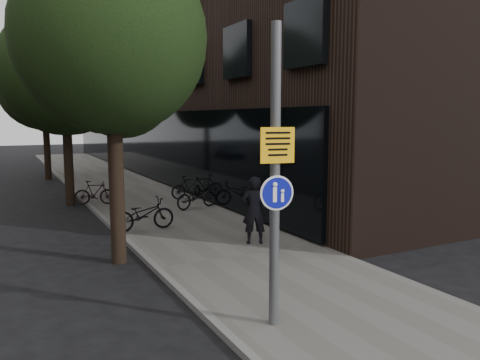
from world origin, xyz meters
TOP-DOWN VIEW (x-y plane):
  - ground at (0.00, 0.00)m, footprint 120.00×120.00m
  - sidewalk at (0.25, 10.00)m, footprint 4.50×60.00m
  - curb_edge at (-2.00, 10.00)m, footprint 0.15×60.00m
  - building_right_dark_brick at (8.50, 22.00)m, footprint 12.00×40.00m
  - street_tree_near at (-2.53, 4.64)m, footprint 4.40×4.40m
  - street_tree_mid at (-2.53, 13.14)m, footprint 5.00×5.00m
  - street_tree_far at (-2.53, 22.14)m, footprint 5.00×5.00m
  - signpost at (-1.18, -0.35)m, footprint 0.56×0.16m
  - pedestrian at (0.96, 4.15)m, footprint 0.79×0.66m
  - parked_bike_facade_near at (1.46, 9.50)m, footprint 1.90×1.07m
  - parked_bike_facade_far at (2.00, 11.61)m, footprint 1.67×0.54m
  - parked_bike_curb_near at (-1.28, 6.99)m, footprint 1.89×0.69m
  - parked_bike_curb_far at (-1.80, 12.04)m, footprint 1.62×0.93m

SIDE VIEW (x-z plane):
  - ground at x=0.00m, z-range 0.00..0.00m
  - sidewalk at x=0.25m, z-range 0.00..0.12m
  - curb_edge at x=-2.00m, z-range 0.00..0.13m
  - parked_bike_curb_far at x=-1.80m, z-range 0.12..1.06m
  - parked_bike_facade_near at x=1.46m, z-range 0.12..1.07m
  - parked_bike_curb_near at x=-1.28m, z-range 0.12..1.11m
  - parked_bike_facade_far at x=2.00m, z-range 0.12..1.11m
  - pedestrian at x=0.96m, z-range 0.12..1.95m
  - signpost at x=-1.18m, z-range 0.14..4.98m
  - street_tree_near at x=-2.53m, z-range 1.36..8.86m
  - street_tree_mid at x=-2.53m, z-range 1.21..9.01m
  - street_tree_far at x=-2.53m, z-range 1.21..9.01m
  - building_right_dark_brick at x=8.50m, z-range 0.00..18.00m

